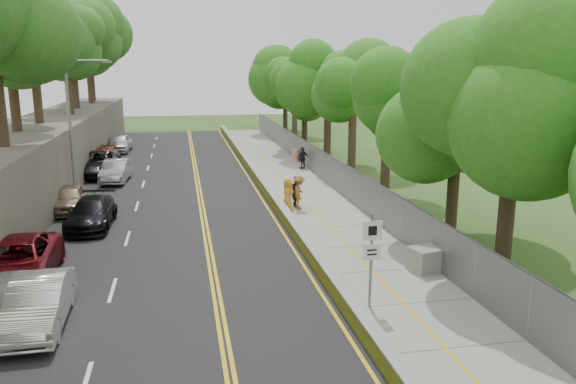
{
  "coord_description": "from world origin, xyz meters",
  "views": [
    {
      "loc": [
        -4.66,
        -18.91,
        7.6
      ],
      "look_at": [
        0.5,
        8.0,
        1.4
      ],
      "focal_mm": 35.0,
      "sensor_mm": 36.0,
      "label": 1
    }
  ],
  "objects_px": {
    "streetlight": "(74,120)",
    "car_0": "(9,299)",
    "concrete_block": "(428,259)",
    "person_far": "(303,158)",
    "signpost": "(372,250)",
    "car_1": "(38,303)",
    "construction_barrel": "(295,155)",
    "painter_0": "(288,195)",
    "car_2": "(14,263)"
  },
  "relations": [
    {
      "from": "car_2",
      "to": "streetlight",
      "type": "bearing_deg",
      "value": 87.12
    },
    {
      "from": "construction_barrel",
      "to": "concrete_block",
      "type": "xyz_separation_m",
      "value": [
        0.0,
        -24.91,
        -0.06
      ]
    },
    {
      "from": "concrete_block",
      "to": "car_2",
      "type": "relative_size",
      "value": 0.23
    },
    {
      "from": "streetlight",
      "to": "person_far",
      "type": "distance_m",
      "value": 16.86
    },
    {
      "from": "car_0",
      "to": "car_1",
      "type": "xyz_separation_m",
      "value": [
        0.94,
        -0.5,
        0.02
      ]
    },
    {
      "from": "construction_barrel",
      "to": "person_far",
      "type": "height_order",
      "value": "person_far"
    },
    {
      "from": "streetlight",
      "to": "painter_0",
      "type": "bearing_deg",
      "value": -22.53
    },
    {
      "from": "car_0",
      "to": "painter_0",
      "type": "relative_size",
      "value": 2.32
    },
    {
      "from": "streetlight",
      "to": "person_far",
      "type": "relative_size",
      "value": 4.92
    },
    {
      "from": "painter_0",
      "to": "car_1",
      "type": "bearing_deg",
      "value": 119.8
    },
    {
      "from": "car_0",
      "to": "car_2",
      "type": "xyz_separation_m",
      "value": [
        -0.66,
        3.14,
        0.09
      ]
    },
    {
      "from": "construction_barrel",
      "to": "person_far",
      "type": "xyz_separation_m",
      "value": [
        -0.1,
        -3.24,
        0.31
      ]
    },
    {
      "from": "construction_barrel",
      "to": "concrete_block",
      "type": "distance_m",
      "value": 24.91
    },
    {
      "from": "construction_barrel",
      "to": "signpost",
      "type": "bearing_deg",
      "value": -96.7
    },
    {
      "from": "concrete_block",
      "to": "painter_0",
      "type": "distance_m",
      "value": 10.24
    },
    {
      "from": "car_0",
      "to": "person_far",
      "type": "height_order",
      "value": "person_far"
    },
    {
      "from": "person_far",
      "to": "concrete_block",
      "type": "bearing_deg",
      "value": 66.12
    },
    {
      "from": "car_2",
      "to": "person_far",
      "type": "distance_m",
      "value": 25.05
    },
    {
      "from": "car_1",
      "to": "streetlight",
      "type": "bearing_deg",
      "value": 93.4
    },
    {
      "from": "car_1",
      "to": "car_2",
      "type": "xyz_separation_m",
      "value": [
        -1.6,
        3.65,
        0.07
      ]
    },
    {
      "from": "concrete_block",
      "to": "car_0",
      "type": "distance_m",
      "value": 14.34
    },
    {
      "from": "person_far",
      "to": "signpost",
      "type": "bearing_deg",
      "value": 58.52
    },
    {
      "from": "construction_barrel",
      "to": "car_1",
      "type": "relative_size",
      "value": 0.23
    },
    {
      "from": "concrete_block",
      "to": "person_far",
      "type": "relative_size",
      "value": 0.82
    },
    {
      "from": "car_2",
      "to": "car_0",
      "type": "bearing_deg",
      "value": -80.34
    },
    {
      "from": "signpost",
      "to": "construction_barrel",
      "type": "relative_size",
      "value": 3.11
    },
    {
      "from": "construction_barrel",
      "to": "car_2",
      "type": "height_order",
      "value": "car_2"
    },
    {
      "from": "signpost",
      "to": "concrete_block",
      "type": "xyz_separation_m",
      "value": [
        3.25,
        2.77,
        -1.47
      ]
    },
    {
      "from": "person_far",
      "to": "car_0",
      "type": "bearing_deg",
      "value": 34.67
    },
    {
      "from": "construction_barrel",
      "to": "painter_0",
      "type": "distance_m",
      "value": 15.73
    },
    {
      "from": "car_1",
      "to": "painter_0",
      "type": "xyz_separation_m",
      "value": [
        9.75,
        11.78,
        0.17
      ]
    },
    {
      "from": "construction_barrel",
      "to": "car_0",
      "type": "height_order",
      "value": "car_0"
    },
    {
      "from": "streetlight",
      "to": "concrete_block",
      "type": "xyz_separation_m",
      "value": [
        14.76,
        -14.24,
        -4.15
      ]
    },
    {
      "from": "construction_barrel",
      "to": "car_0",
      "type": "distance_m",
      "value": 30.16
    },
    {
      "from": "construction_barrel",
      "to": "car_2",
      "type": "xyz_separation_m",
      "value": [
        -14.9,
        -23.45,
        0.28
      ]
    },
    {
      "from": "concrete_block",
      "to": "car_1",
      "type": "distance_m",
      "value": 13.48
    },
    {
      "from": "signpost",
      "to": "person_far",
      "type": "xyz_separation_m",
      "value": [
        3.15,
        24.44,
        -1.1
      ]
    },
    {
      "from": "car_1",
      "to": "person_far",
      "type": "xyz_separation_m",
      "value": [
        13.2,
        23.86,
        0.1
      ]
    },
    {
      "from": "streetlight",
      "to": "car_0",
      "type": "bearing_deg",
      "value": -88.11
    },
    {
      "from": "streetlight",
      "to": "painter_0",
      "type": "height_order",
      "value": "streetlight"
    },
    {
      "from": "streetlight",
      "to": "car_2",
      "type": "distance_m",
      "value": 13.34
    },
    {
      "from": "streetlight",
      "to": "car_1",
      "type": "height_order",
      "value": "streetlight"
    },
    {
      "from": "signpost",
      "to": "car_0",
      "type": "height_order",
      "value": "signpost"
    },
    {
      "from": "construction_barrel",
      "to": "car_0",
      "type": "bearing_deg",
      "value": -118.16
    },
    {
      "from": "signpost",
      "to": "car_1",
      "type": "relative_size",
      "value": 0.71
    },
    {
      "from": "car_1",
      "to": "car_2",
      "type": "height_order",
      "value": "car_2"
    },
    {
      "from": "construction_barrel",
      "to": "person_far",
      "type": "bearing_deg",
      "value": -91.77
    },
    {
      "from": "construction_barrel",
      "to": "painter_0",
      "type": "height_order",
      "value": "painter_0"
    },
    {
      "from": "car_1",
      "to": "painter_0",
      "type": "distance_m",
      "value": 15.29
    },
    {
      "from": "signpost",
      "to": "concrete_block",
      "type": "relative_size",
      "value": 2.34
    }
  ]
}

